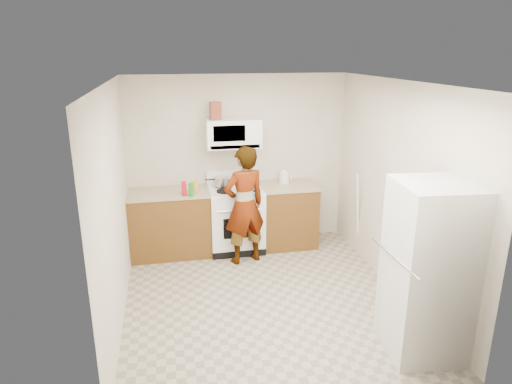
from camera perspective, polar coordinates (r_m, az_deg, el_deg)
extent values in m
plane|color=gray|center=(5.55, 1.00, -13.13)|extent=(3.60, 3.60, 0.00)
cube|color=beige|center=(6.73, -2.21, 3.88)|extent=(3.20, 0.02, 2.50)
cube|color=beige|center=(5.58, 17.22, 0.25)|extent=(0.02, 3.60, 2.50)
cube|color=brown|center=(6.60, -10.66, -3.97)|extent=(1.12, 0.62, 0.90)
cube|color=tan|center=(6.45, -10.89, -0.10)|extent=(1.14, 0.64, 0.03)
cube|color=brown|center=(6.82, 3.93, -2.99)|extent=(0.80, 0.62, 0.90)
cube|color=tan|center=(6.67, 4.02, 0.77)|extent=(0.82, 0.64, 0.03)
cube|color=white|center=(6.65, -2.54, -3.50)|extent=(0.76, 0.65, 0.90)
cube|color=white|center=(6.50, -2.59, 0.33)|extent=(0.76, 0.62, 0.03)
cube|color=white|center=(6.74, -2.98, 1.96)|extent=(0.76, 0.08, 0.20)
cube|color=white|center=(6.45, -2.88, 7.36)|extent=(0.76, 0.38, 0.40)
imported|color=tan|center=(6.13, -1.45, -1.71)|extent=(0.68, 0.55, 1.63)
cube|color=silver|center=(4.61, 20.80, -9.13)|extent=(0.76, 0.76, 1.70)
cylinder|color=silver|center=(6.72, 3.56, 1.83)|extent=(0.15, 0.15, 0.17)
cube|color=maroon|center=(6.34, -5.11, 10.07)|extent=(0.16, 0.16, 0.24)
cylinder|color=silver|center=(6.55, -4.31, 1.31)|extent=(0.26, 0.26, 0.12)
cube|color=white|center=(6.39, -0.58, 0.40)|extent=(0.29, 0.24, 0.05)
cylinder|color=red|center=(6.19, -8.99, 0.42)|extent=(0.07, 0.07, 0.20)
cylinder|color=gold|center=(6.35, -7.55, 0.73)|extent=(0.06, 0.06, 0.16)
cylinder|color=#1A7B16|center=(6.15, -8.12, 0.30)|extent=(0.07, 0.07, 0.19)
cylinder|color=white|center=(6.36, -8.33, 0.01)|extent=(0.31, 0.31, 0.01)
cylinder|color=white|center=(6.59, 12.60, -2.62)|extent=(0.20, 0.20, 1.21)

